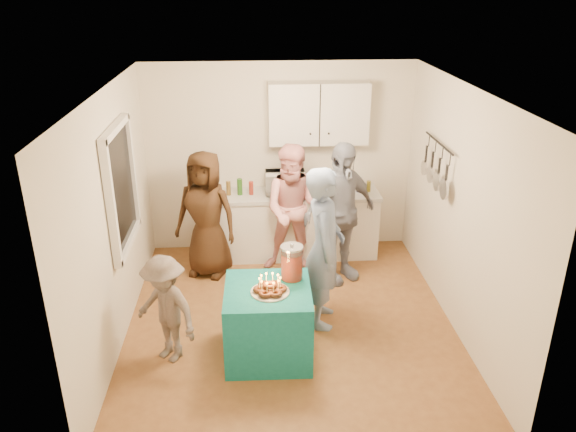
{
  "coord_description": "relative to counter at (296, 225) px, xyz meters",
  "views": [
    {
      "loc": [
        -0.39,
        -5.33,
        3.58
      ],
      "look_at": [
        0.0,
        0.35,
        1.15
      ],
      "focal_mm": 35.0,
      "sensor_mm": 36.0,
      "label": 1
    }
  ],
  "objects": [
    {
      "name": "right_wall",
      "position": [
        1.6,
        -1.7,
        0.87
      ],
      "size": [
        4.0,
        4.0,
        0.0
      ],
      "primitive_type": "plane",
      "color": "silver",
      "rests_on": "floor"
    },
    {
      "name": "man_birthday",
      "position": [
        0.17,
        -1.68,
        0.48
      ],
      "size": [
        0.5,
        0.7,
        1.81
      ],
      "primitive_type": "imported",
      "rotation": [
        0.0,
        0.0,
        1.47
      ],
      "color": "#7A8EB2",
      "rests_on": "floor"
    },
    {
      "name": "punch_jar",
      "position": [
        -0.21,
        -2.05,
        0.5
      ],
      "size": [
        0.22,
        0.22,
        0.34
      ],
      "primitive_type": "cylinder",
      "color": "red",
      "rests_on": "party_table"
    },
    {
      "name": "upper_cabinet",
      "position": [
        0.3,
        0.15,
        1.52
      ],
      "size": [
        1.3,
        0.3,
        0.8
      ],
      "primitive_type": "cube",
      "color": "white",
      "rests_on": "back_wall"
    },
    {
      "name": "back_wall",
      "position": [
        -0.2,
        0.3,
        0.87
      ],
      "size": [
        3.6,
        3.6,
        0.0
      ],
      "primitive_type": "plane",
      "color": "silver",
      "rests_on": "floor"
    },
    {
      "name": "party_table",
      "position": [
        -0.46,
        -2.25,
        -0.05
      ],
      "size": [
        0.87,
        0.87,
        0.76
      ],
      "primitive_type": "cube",
      "rotation": [
        0.0,
        0.0,
        -0.02
      ],
      "color": "#106F6F",
      "rests_on": "floor"
    },
    {
      "name": "ceiling",
      "position": [
        -0.2,
        -1.7,
        2.17
      ],
      "size": [
        4.0,
        4.0,
        0.0
      ],
      "primitive_type": "plane",
      "color": "white",
      "rests_on": "floor"
    },
    {
      "name": "countertop",
      "position": [
        0.0,
        -0.0,
        0.46
      ],
      "size": [
        2.24,
        0.62,
        0.05
      ],
      "primitive_type": "cube",
      "color": "beige",
      "rests_on": "counter"
    },
    {
      "name": "woman_back_left",
      "position": [
        -1.18,
        -0.46,
        0.39
      ],
      "size": [
        0.93,
        0.76,
        1.65
      ],
      "primitive_type": "imported",
      "rotation": [
        0.0,
        0.0,
        -0.34
      ],
      "color": "#543218",
      "rests_on": "floor"
    },
    {
      "name": "left_wall",
      "position": [
        -2.0,
        -1.7,
        0.87
      ],
      "size": [
        4.0,
        4.0,
        0.0
      ],
      "primitive_type": "plane",
      "color": "silver",
      "rests_on": "floor"
    },
    {
      "name": "donut_cake",
      "position": [
        -0.44,
        -2.31,
        0.42
      ],
      "size": [
        0.38,
        0.38,
        0.18
      ],
      "primitive_type": null,
      "color": "#381C0C",
      "rests_on": "party_table"
    },
    {
      "name": "counter",
      "position": [
        0.0,
        0.0,
        0.0
      ],
      "size": [
        2.2,
        0.58,
        0.86
      ],
      "primitive_type": "cube",
      "color": "white",
      "rests_on": "floor"
    },
    {
      "name": "microwave",
      "position": [
        -0.14,
        0.0,
        0.63
      ],
      "size": [
        0.53,
        0.36,
        0.29
      ],
      "primitive_type": "imported",
      "rotation": [
        0.0,
        0.0,
        -0.0
      ],
      "color": "white",
      "rests_on": "countertop"
    },
    {
      "name": "floor",
      "position": [
        -0.2,
        -1.7,
        -0.43
      ],
      "size": [
        4.0,
        4.0,
        0.0
      ],
      "primitive_type": "plane",
      "color": "brown",
      "rests_on": "ground"
    },
    {
      "name": "child_near_left",
      "position": [
        -1.47,
        -2.25,
        0.14
      ],
      "size": [
        0.85,
        0.79,
        1.15
      ],
      "primitive_type": "imported",
      "rotation": [
        0.0,
        0.0,
        -0.66
      ],
      "color": "#5B4E49",
      "rests_on": "floor"
    },
    {
      "name": "pot_rack",
      "position": [
        1.52,
        -1.0,
        1.17
      ],
      "size": [
        0.12,
        1.0,
        0.6
      ],
      "primitive_type": "cube",
      "color": "black",
      "rests_on": "right_wall"
    },
    {
      "name": "woman_back_center",
      "position": [
        -0.05,
        -0.45,
        0.42
      ],
      "size": [
        0.9,
        0.75,
        1.7
      ],
      "primitive_type": "imported",
      "rotation": [
        0.0,
        0.0,
        -0.13
      ],
      "color": "pink",
      "rests_on": "floor"
    },
    {
      "name": "woman_back_right",
      "position": [
        0.48,
        -0.73,
        0.47
      ],
      "size": [
        1.14,
        0.91,
        1.81
      ],
      "primitive_type": "imported",
      "rotation": [
        0.0,
        0.0,
        0.52
      ],
      "color": "#101735",
      "rests_on": "floor"
    },
    {
      "name": "window_night",
      "position": [
        -1.97,
        -1.4,
        1.12
      ],
      "size": [
        0.04,
        1.0,
        1.2
      ],
      "primitive_type": "cube",
      "color": "black",
      "rests_on": "left_wall"
    }
  ]
}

